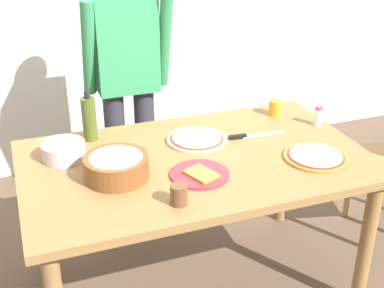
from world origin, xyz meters
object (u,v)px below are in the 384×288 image
at_px(person_cook, 127,75).
at_px(olive_oil_bottle, 89,119).
at_px(dining_table, 196,175).
at_px(plate_with_slice, 200,174).
at_px(cup_small_brown, 179,195).
at_px(pizza_raw_on_board, 197,139).
at_px(cup_orange, 275,108).
at_px(chef_knife, 250,136).
at_px(pizza_cooked_on_tray, 316,157).
at_px(salt_shaker, 318,116).
at_px(popcorn_bowl, 116,165).
at_px(mixing_bowl_steel, 64,151).

distance_m(person_cook, olive_oil_bottle, 0.49).
relative_size(dining_table, person_cook, 0.99).
distance_m(plate_with_slice, cup_small_brown, 0.24).
distance_m(pizza_raw_on_board, plate_with_slice, 0.35).
distance_m(cup_orange, chef_knife, 0.33).
distance_m(pizza_cooked_on_tray, salt_shaker, 0.39).
xyz_separation_m(pizza_cooked_on_tray, cup_orange, (0.06, 0.52, 0.03)).
distance_m(dining_table, cup_small_brown, 0.42).
xyz_separation_m(pizza_raw_on_board, cup_small_brown, (-0.27, -0.51, 0.03)).
height_order(popcorn_bowl, cup_small_brown, popcorn_bowl).
relative_size(person_cook, cup_orange, 19.06).
distance_m(cup_small_brown, salt_shaker, 1.05).
xyz_separation_m(pizza_cooked_on_tray, cup_small_brown, (-0.72, -0.15, 0.03)).
bearing_deg(olive_oil_bottle, cup_orange, -2.15).
height_order(pizza_raw_on_board, popcorn_bowl, popcorn_bowl).
xyz_separation_m(olive_oil_bottle, chef_knife, (0.76, -0.25, -0.11)).
height_order(pizza_raw_on_board, plate_with_slice, plate_with_slice).
distance_m(olive_oil_bottle, chef_knife, 0.80).
relative_size(cup_orange, cup_small_brown, 1.00).
bearing_deg(popcorn_bowl, mixing_bowl_steel, 126.83).
distance_m(dining_table, pizza_cooked_on_tray, 0.57).
bearing_deg(pizza_raw_on_board, popcorn_bowl, -153.85).
distance_m(dining_table, chef_knife, 0.37).
height_order(pizza_cooked_on_tray, salt_shaker, salt_shaker).
bearing_deg(salt_shaker, olive_oil_bottle, 168.51).
bearing_deg(cup_orange, pizza_raw_on_board, -163.13).
xyz_separation_m(person_cook, olive_oil_bottle, (-0.29, -0.39, -0.07)).
distance_m(mixing_bowl_steel, cup_small_brown, 0.66).
bearing_deg(chef_knife, popcorn_bowl, -166.55).
relative_size(pizza_raw_on_board, cup_orange, 3.52).
bearing_deg(chef_knife, mixing_bowl_steel, 174.80).
bearing_deg(plate_with_slice, olive_oil_bottle, 125.90).
bearing_deg(person_cook, cup_orange, -30.69).
height_order(plate_with_slice, chef_knife, plate_with_slice).
bearing_deg(plate_with_slice, cup_small_brown, -131.29).
distance_m(pizza_cooked_on_tray, popcorn_bowl, 0.92).
height_order(pizza_cooked_on_tray, plate_with_slice, plate_with_slice).
relative_size(olive_oil_bottle, cup_orange, 3.01).
relative_size(person_cook, mixing_bowl_steel, 8.10).
bearing_deg(chef_knife, plate_with_slice, -142.93).
bearing_deg(salt_shaker, cup_orange, 127.06).
relative_size(pizza_raw_on_board, chef_knife, 1.03).
height_order(mixing_bowl_steel, cup_small_brown, cup_small_brown).
height_order(pizza_raw_on_board, mixing_bowl_steel, mixing_bowl_steel).
distance_m(dining_table, salt_shaker, 0.76).
relative_size(pizza_cooked_on_tray, salt_shaker, 2.80).
relative_size(olive_oil_bottle, salt_shaker, 2.42).
height_order(pizza_cooked_on_tray, popcorn_bowl, popcorn_bowl).
height_order(dining_table, cup_orange, cup_orange).
distance_m(popcorn_bowl, salt_shaker, 1.13).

